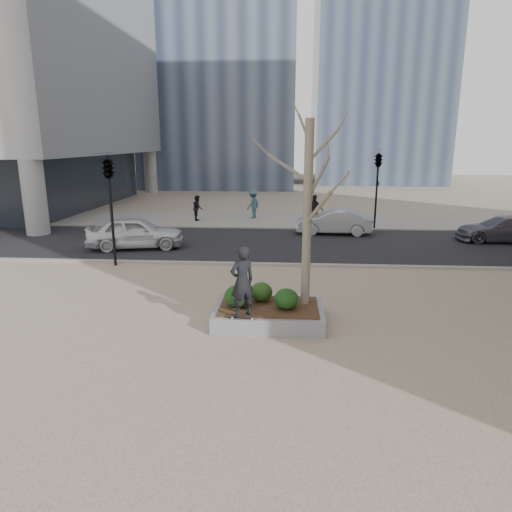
# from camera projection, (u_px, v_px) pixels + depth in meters

# --- Properties ---
(ground) EXTENTS (120.00, 120.00, 0.00)m
(ground) POSITION_uv_depth(u_px,v_px,m) (233.00, 321.00, 12.80)
(ground) COLOR tan
(ground) RESTS_ON ground
(street) EXTENTS (60.00, 8.00, 0.02)m
(street) POSITION_uv_depth(u_px,v_px,m) (257.00, 244.00, 22.47)
(street) COLOR black
(street) RESTS_ON ground
(far_sidewalk) EXTENTS (60.00, 6.00, 0.02)m
(far_sidewalk) POSITION_uv_depth(u_px,v_px,m) (265.00, 220.00, 29.24)
(far_sidewalk) COLOR gray
(far_sidewalk) RESTS_ON ground
(planter) EXTENTS (3.00, 2.00, 0.45)m
(planter) POSITION_uv_depth(u_px,v_px,m) (269.00, 315.00, 12.67)
(planter) COLOR gray
(planter) RESTS_ON ground
(planter_mulch) EXTENTS (2.70, 1.70, 0.04)m
(planter_mulch) POSITION_uv_depth(u_px,v_px,m) (269.00, 306.00, 12.61)
(planter_mulch) COLOR #382314
(planter_mulch) RESTS_ON planter
(sycamore_tree) EXTENTS (2.80, 2.80, 6.60)m
(sycamore_tree) POSITION_uv_depth(u_px,v_px,m) (308.00, 185.00, 12.03)
(sycamore_tree) COLOR gray
(sycamore_tree) RESTS_ON planter_mulch
(shrub_left) EXTENTS (0.71, 0.71, 0.60)m
(shrub_left) POSITION_uv_depth(u_px,v_px,m) (237.00, 296.00, 12.47)
(shrub_left) COLOR black
(shrub_left) RESTS_ON planter_mulch
(shrub_middle) EXTENTS (0.64, 0.64, 0.54)m
(shrub_middle) POSITION_uv_depth(u_px,v_px,m) (261.00, 292.00, 12.93)
(shrub_middle) COLOR #193A12
(shrub_middle) RESTS_ON planter_mulch
(shrub_right) EXTENTS (0.66, 0.66, 0.56)m
(shrub_right) POSITION_uv_depth(u_px,v_px,m) (286.00, 299.00, 12.32)
(shrub_right) COLOR black
(shrub_right) RESTS_ON planter_mulch
(skateboard) EXTENTS (0.79, 0.23, 0.08)m
(skateboard) POSITION_uv_depth(u_px,v_px,m) (242.00, 317.00, 11.82)
(skateboard) COLOR black
(skateboard) RESTS_ON planter
(skateboarder) EXTENTS (0.81, 0.75, 1.85)m
(skateboarder) POSITION_uv_depth(u_px,v_px,m) (242.00, 281.00, 11.59)
(skateboarder) COLOR black
(skateboarder) RESTS_ON skateboard
(police_car) EXTENTS (4.69, 2.67, 1.50)m
(police_car) POSITION_uv_depth(u_px,v_px,m) (136.00, 232.00, 21.32)
(police_car) COLOR silver
(police_car) RESTS_ON street
(car_silver) EXTENTS (4.12, 1.66, 1.33)m
(car_silver) POSITION_uv_depth(u_px,v_px,m) (334.00, 222.00, 24.62)
(car_silver) COLOR #A2A3AA
(car_silver) RESTS_ON street
(car_third) EXTENTS (4.49, 2.02, 1.28)m
(car_third) POSITION_uv_depth(u_px,v_px,m) (503.00, 229.00, 22.74)
(car_third) COLOR #5A5B67
(car_third) RESTS_ON street
(pedestrian_a) EXTENTS (0.78, 0.89, 1.57)m
(pedestrian_a) POSITION_uv_depth(u_px,v_px,m) (198.00, 208.00, 28.91)
(pedestrian_a) COLOR black
(pedestrian_a) RESTS_ON far_sidewalk
(pedestrian_b) EXTENTS (1.17, 1.38, 1.85)m
(pedestrian_b) POSITION_uv_depth(u_px,v_px,m) (253.00, 204.00, 29.64)
(pedestrian_b) COLOR #3B5A6B
(pedestrian_b) RESTS_ON far_sidewalk
(pedestrian_c) EXTENTS (1.18, 0.85, 1.86)m
(pedestrian_c) POSITION_uv_depth(u_px,v_px,m) (315.00, 211.00, 26.79)
(pedestrian_c) COLOR black
(pedestrian_c) RESTS_ON far_sidewalk
(traffic_light_near) EXTENTS (0.60, 2.48, 4.50)m
(traffic_light_near) POSITION_uv_depth(u_px,v_px,m) (111.00, 210.00, 18.04)
(traffic_light_near) COLOR black
(traffic_light_near) RESTS_ON ground
(traffic_light_far) EXTENTS (0.60, 2.48, 4.50)m
(traffic_light_far) POSITION_uv_depth(u_px,v_px,m) (377.00, 189.00, 25.93)
(traffic_light_far) COLOR black
(traffic_light_far) RESTS_ON ground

